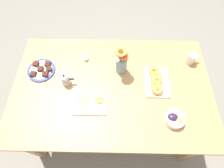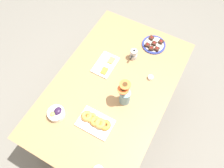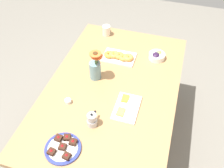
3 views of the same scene
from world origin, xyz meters
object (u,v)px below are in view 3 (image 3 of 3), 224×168
Objects in this scene: flower_vase at (95,69)px; cheese_platter at (126,107)px; grape_bowl at (157,56)px; croissant_platter at (119,56)px; dessert_plate at (63,148)px; coffee_mug at (106,30)px; dining_table at (112,95)px; jam_cup_honey at (68,101)px; moka_pot at (92,120)px.

cheese_platter is at bearing -126.80° from flower_vase.
croissant_platter is at bearing 106.76° from grape_bowl.
dessert_plate is (-0.95, 0.10, -0.01)m from croissant_platter.
coffee_mug is 0.38m from croissant_platter.
flower_vase is at bearing 65.45° from dining_table.
jam_cup_honey is (-0.59, 0.22, -0.01)m from croissant_platter.
dessert_plate is at bearing 145.38° from cheese_platter.
croissant_platter is 0.96m from dessert_plate.
grape_bowl is at bearing -112.61° from coffee_mug.
coffee_mug reaches higher than grape_bowl.
grape_bowl reaches higher than dining_table.
moka_pot reaches higher than jam_cup_honey.
dining_table is 0.37m from jam_cup_honey.
croissant_platter reaches higher than cheese_platter.
jam_cup_honey is at bearing 161.05° from flower_vase.
grape_bowl is at bearing -48.69° from flower_vase.
dessert_plate is (-0.43, 0.30, 0.00)m from cheese_platter.
coffee_mug is 0.61m from flower_vase.
cheese_platter is at bearing -153.49° from coffee_mug.
dessert_plate is 1.93× the size of moka_pot.
grape_bowl reaches higher than croissant_platter.
flower_vase reaches higher than croissant_platter.
jam_cup_honey is (-0.91, 0.01, -0.03)m from coffee_mug.
dessert_plate is 0.87× the size of flower_vase.
croissant_platter is at bearing 1.32° from moka_pot.
coffee_mug is 0.42× the size of flower_vase.
dining_table is at bearing -158.92° from coffee_mug.
dining_table is 6.06× the size of flower_vase.
cheese_platter is at bearing 169.61° from grape_bowl.
coffee_mug is at bearing 5.33° from dessert_plate.
croissant_platter is (0.36, 0.04, 0.11)m from dining_table.
moka_pot is (-0.37, 0.03, 0.13)m from dining_table.
coffee_mug is at bearing 21.08° from dining_table.
dessert_plate is at bearing 174.27° from croissant_platter.
coffee_mug is at bearing 9.46° from flower_vase.
croissant_platter is 0.63m from jam_cup_honey.
dessert_plate is (-0.60, 0.14, 0.10)m from dining_table.
moka_pot is at bearing 159.95° from grape_bowl.
dining_table is 33.33× the size of jam_cup_honey.
cheese_platter is (-0.62, 0.11, -0.02)m from grape_bowl.
grape_bowl reaches higher than dessert_plate.
grape_bowl is 2.92× the size of jam_cup_honey.
dessert_plate is (-0.36, -0.12, -0.00)m from jam_cup_honey.
grape_bowl is 0.49× the size of croissant_platter.
moka_pot is (-0.82, 0.30, 0.02)m from grape_bowl.
grape_bowl is 0.87m from moka_pot.
jam_cup_honey is at bearing 60.91° from moka_pot.
jam_cup_honey is 0.21× the size of dessert_plate.
dining_table is 0.25m from flower_vase.
flower_vase is (0.31, -0.11, 0.08)m from jam_cup_honey.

